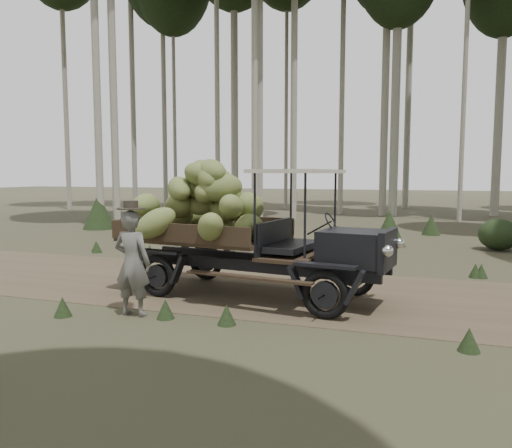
% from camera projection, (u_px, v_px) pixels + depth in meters
% --- Properties ---
extents(ground, '(120.00, 120.00, 0.00)m').
position_uv_depth(ground, '(259.00, 289.00, 9.32)').
color(ground, '#473D2B').
rests_on(ground, ground).
extents(dirt_track, '(70.00, 4.00, 0.01)m').
position_uv_depth(dirt_track, '(259.00, 288.00, 9.32)').
color(dirt_track, brown).
rests_on(dirt_track, ground).
extents(banana_truck, '(5.00, 2.60, 2.49)m').
position_uv_depth(banana_truck, '(222.00, 213.00, 8.89)').
color(banana_truck, black).
rests_on(banana_truck, ground).
extents(farmer, '(0.59, 0.43, 1.74)m').
position_uv_depth(farmer, '(132.00, 262.00, 7.49)').
color(farmer, '#615E58').
rests_on(farmer, ground).
extents(undergrowth, '(20.88, 22.13, 1.39)m').
position_uv_depth(undergrowth, '(280.00, 274.00, 7.83)').
color(undergrowth, '#233319').
rests_on(undergrowth, ground).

